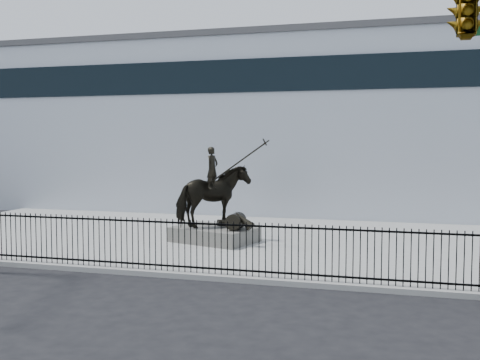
# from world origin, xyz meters

# --- Properties ---
(ground) EXTENTS (120.00, 120.00, 0.00)m
(ground) POSITION_xyz_m (0.00, 0.00, 0.00)
(ground) COLOR black
(ground) RESTS_ON ground
(plaza) EXTENTS (30.00, 12.00, 0.15)m
(plaza) POSITION_xyz_m (0.00, 7.00, 0.07)
(plaza) COLOR gray
(plaza) RESTS_ON ground
(building) EXTENTS (44.00, 14.00, 9.00)m
(building) POSITION_xyz_m (0.00, 20.00, 4.50)
(building) COLOR silver
(building) RESTS_ON ground
(picket_fence) EXTENTS (22.10, 0.10, 1.50)m
(picket_fence) POSITION_xyz_m (0.00, 1.25, 0.90)
(picket_fence) COLOR black
(picket_fence) RESTS_ON plaza
(statue_plinth) EXTENTS (3.32, 2.73, 0.54)m
(statue_plinth) POSITION_xyz_m (-1.61, 6.02, 0.42)
(statue_plinth) COLOR #615E58
(statue_plinth) RESTS_ON plaza
(equestrian_statue) EXTENTS (3.52, 2.74, 3.11)m
(equestrian_statue) POSITION_xyz_m (-1.56, 6.01, 1.81)
(equestrian_statue) COLOR black
(equestrian_statue) RESTS_ON statue_plinth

